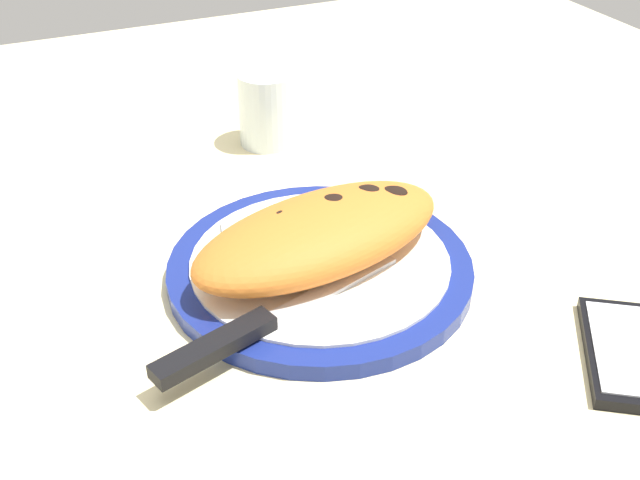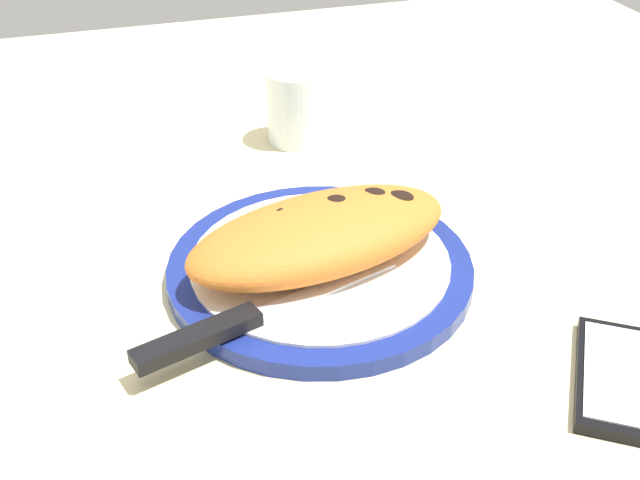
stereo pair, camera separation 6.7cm
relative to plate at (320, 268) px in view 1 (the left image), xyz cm
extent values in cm
cube|color=beige|center=(0.00, 0.00, -2.38)|extent=(150.00, 150.00, 3.00)
cylinder|color=navy|center=(0.00, 0.00, -0.11)|extent=(27.04, 27.04, 1.53)
cylinder|color=white|center=(0.00, 0.00, 0.80)|extent=(22.97, 22.97, 0.30)
ellipsoid|color=orange|center=(0.08, -0.10, 3.51)|extent=(26.03, 15.68, 5.12)
ellipsoid|color=black|center=(-7.72, -1.25, 5.16)|extent=(3.13, 2.72, 0.95)
ellipsoid|color=black|center=(3.07, -1.18, 5.54)|extent=(2.31, 2.09, 0.66)
ellipsoid|color=black|center=(-5.60, -2.00, 5.39)|extent=(2.94, 2.81, 0.87)
ellipsoid|color=black|center=(-1.92, -1.29, 5.63)|extent=(2.78, 2.70, 0.89)
cube|color=silver|center=(-3.95, -5.18, 1.15)|extent=(13.44, 4.23, 0.40)
cube|color=silver|center=(4.60, -7.35, 1.15)|extent=(4.42, 3.12, 0.40)
cube|color=silver|center=(0.81, 4.48, 1.15)|extent=(13.24, 5.48, 0.40)
cube|color=black|center=(12.17, 7.99, 1.55)|extent=(10.54, 4.99, 1.20)
cube|color=black|center=(-17.32, 19.63, -0.38)|extent=(11.98, 13.54, 1.00)
cube|color=white|center=(-17.32, 19.63, 0.20)|extent=(10.39, 11.81, 0.16)
cylinder|color=silver|center=(-5.28, -26.88, 3.40)|extent=(6.59, 6.59, 8.56)
cylinder|color=silver|center=(-5.28, -26.88, 1.39)|extent=(6.06, 6.06, 4.13)
camera|label=1|loc=(22.64, 50.77, 39.97)|focal=43.24mm
camera|label=2|loc=(16.39, 53.11, 39.97)|focal=43.24mm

